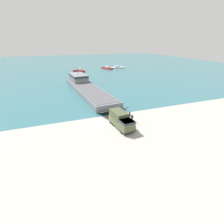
% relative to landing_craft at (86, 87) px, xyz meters
% --- Properties ---
extents(ground_plane, '(240.00, 240.00, 0.00)m').
position_rel_landing_craft_xyz_m(ground_plane, '(-2.57, -26.15, -1.55)').
color(ground_plane, '#A8A59E').
extents(water_surface, '(240.00, 180.00, 0.01)m').
position_rel_landing_craft_xyz_m(water_surface, '(-2.57, 67.53, -1.54)').
color(water_surface, '#336B75').
rests_on(water_surface, ground_plane).
extents(landing_craft, '(9.91, 39.20, 6.78)m').
position_rel_landing_craft_xyz_m(landing_craft, '(0.00, 0.00, 0.00)').
color(landing_craft, gray).
rests_on(landing_craft, ground_plane).
extents(military_truck, '(3.12, 7.09, 3.13)m').
position_rel_landing_craft_xyz_m(military_truck, '(0.76, -29.09, 0.06)').
color(military_truck, '#566042').
rests_on(military_truck, ground_plane).
extents(soldier_on_ramp, '(0.43, 0.50, 1.66)m').
position_rel_landing_craft_xyz_m(soldier_on_ramp, '(4.08, -27.48, -0.59)').
color(soldier_on_ramp, '#4C4738').
rests_on(soldier_on_ramp, ground_plane).
extents(moored_boat_a, '(6.11, 6.38, 2.12)m').
position_rel_landing_craft_xyz_m(moored_boat_a, '(5.24, 39.55, -0.84)').
color(moored_boat_a, '#B22323').
rests_on(moored_boat_a, ground_plane).
extents(moored_boat_b, '(5.40, 8.46, 1.72)m').
position_rel_landing_craft_xyz_m(moored_boat_b, '(23.27, 44.47, -0.97)').
color(moored_boat_b, '#B22323').
rests_on(moored_boat_b, ground_plane).
extents(moored_boat_c, '(8.36, 2.78, 1.67)m').
position_rel_landing_craft_xyz_m(moored_boat_c, '(29.96, 44.00, -0.99)').
color(moored_boat_c, white).
rests_on(moored_boat_c, ground_plane).
extents(mooring_bollard, '(0.34, 0.34, 0.96)m').
position_rel_landing_craft_xyz_m(mooring_bollard, '(5.04, -24.29, -1.02)').
color(mooring_bollard, '#333338').
rests_on(mooring_bollard, ground_plane).
extents(cargo_crate, '(0.82, 0.97, 0.79)m').
position_rel_landing_craft_xyz_m(cargo_crate, '(2.60, -30.08, -1.15)').
color(cargo_crate, '#475638').
rests_on(cargo_crate, ground_plane).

